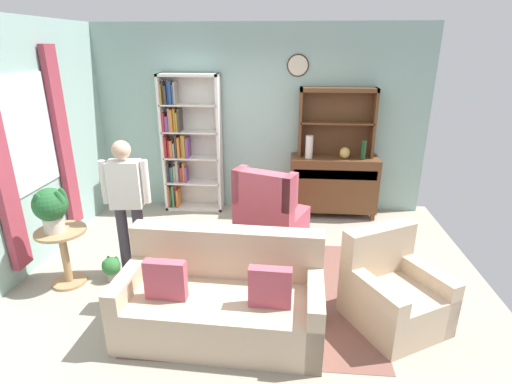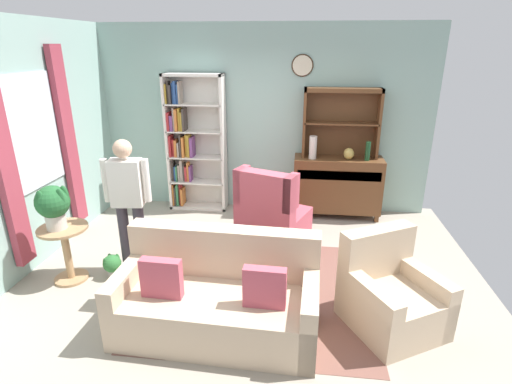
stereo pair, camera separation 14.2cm
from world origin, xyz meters
TOP-DOWN VIEW (x-y plane):
  - ground_plane at (0.00, 0.00)m, footprint 5.40×4.60m
  - wall_back at (0.01, 2.13)m, footprint 5.00×0.09m
  - wall_left at (-2.52, 0.03)m, footprint 0.16×4.20m
  - area_rug at (0.20, -0.30)m, footprint 2.32×2.18m
  - bookshelf at (-1.12, 1.94)m, footprint 0.90×0.30m
  - sideboard at (1.14, 1.86)m, footprint 1.30×0.45m
  - sideboard_hutch at (1.14, 1.97)m, footprint 1.10×0.26m
  - vase_tall at (0.75, 1.78)m, footprint 0.11×0.11m
  - vase_round at (1.27, 1.79)m, footprint 0.15×0.15m
  - bottle_wine at (1.53, 1.77)m, footprint 0.07×0.07m
  - couch_floral at (-0.11, -0.93)m, footprint 1.83×0.92m
  - armchair_floral at (1.46, -0.68)m, footprint 1.04×1.05m
  - wingback_chair at (0.23, 0.82)m, footprint 1.02×1.03m
  - plant_stand at (-1.94, -0.32)m, footprint 0.52×0.52m
  - potted_plant_large at (-1.97, -0.35)m, footprint 0.35×0.35m
  - potted_plant_small at (-1.48, -0.22)m, footprint 0.20×0.20m
  - person_reading at (-1.30, -0.03)m, footprint 0.53×0.24m
  - coffee_table at (-0.10, -0.20)m, footprint 0.80×0.50m
  - book_stack at (-0.18, -0.22)m, footprint 0.20×0.14m

SIDE VIEW (x-z plane):
  - ground_plane at x=0.00m, z-range -0.02..0.00m
  - area_rug at x=0.20m, z-range 0.00..0.01m
  - potted_plant_small at x=-1.48m, z-range 0.02..0.30m
  - armchair_floral at x=1.46m, z-range -0.15..0.73m
  - couch_floral at x=-0.11m, z-range -0.14..0.76m
  - coffee_table at x=-0.10m, z-range 0.14..0.56m
  - wingback_chair at x=0.23m, z-range -0.14..0.91m
  - plant_stand at x=-1.94m, z-range 0.08..0.72m
  - book_stack at x=-0.18m, z-range 0.42..0.49m
  - sideboard at x=1.14m, z-range 0.05..0.97m
  - person_reading at x=-1.30m, z-range 0.13..1.69m
  - potted_plant_large at x=-1.97m, z-range 0.69..1.17m
  - vase_round at x=1.27m, z-range 0.92..1.09m
  - bookshelf at x=-1.12m, z-range 0.00..2.10m
  - bottle_wine at x=1.53m, z-range 0.92..1.20m
  - vase_tall at x=0.75m, z-range 0.92..1.25m
  - wall_left at x=-2.52m, z-range 0.00..2.80m
  - wall_back at x=0.01m, z-range 0.01..2.81m
  - sideboard_hutch at x=1.14m, z-range 1.06..2.06m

